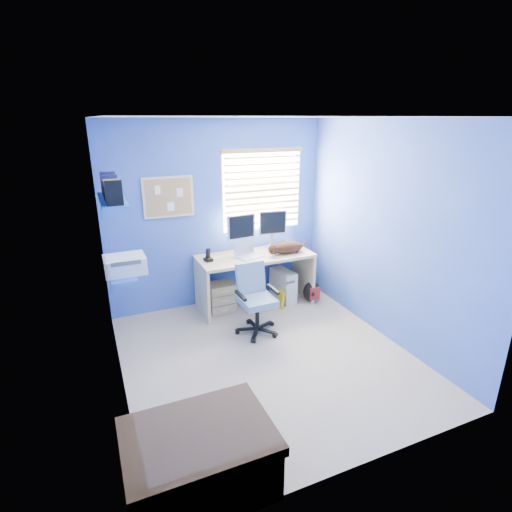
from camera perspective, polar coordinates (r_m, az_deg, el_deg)
name	(u,v)px	position (r m, az deg, el deg)	size (l,w,h in m)	color
floor	(267,357)	(4.54, 1.57, -14.18)	(3.00, 3.20, 0.00)	tan
ceiling	(269,117)	(3.80, 1.92, 19.23)	(3.00, 3.20, 0.00)	white
wall_back	(218,215)	(5.43, -5.47, 5.80)	(3.00, 0.01, 2.50)	#3456AC
wall_front	(372,319)	(2.74, 16.18, -8.63)	(3.00, 0.01, 2.50)	#3456AC
wall_left	(110,271)	(3.65, -20.13, -1.97)	(0.01, 3.20, 2.50)	#3456AC
wall_right	(387,233)	(4.80, 18.20, 3.15)	(0.01, 3.20, 2.50)	#3456AC
desk	(255,280)	(5.53, -0.11, -3.47)	(1.56, 0.65, 0.74)	beige
laptop	(249,249)	(5.27, -0.95, 0.96)	(0.33, 0.26, 0.22)	silver
monitor_left	(241,234)	(5.42, -2.17, 3.22)	(0.40, 0.12, 0.54)	silver
monitor_right	(272,229)	(5.64, 2.29, 3.85)	(0.40, 0.12, 0.54)	silver
phone	(208,255)	(5.17, -6.86, 0.17)	(0.09, 0.11, 0.17)	black
mug	(283,244)	(5.72, 3.86, 1.76)	(0.10, 0.09, 0.10)	#2A6A66
cd_spindle	(285,244)	(5.78, 4.23, 1.78)	(0.13, 0.13, 0.07)	silver
cat	(287,247)	(5.46, 4.49, 1.25)	(0.46, 0.24, 0.16)	black
tower_pc	(283,285)	(5.74, 3.88, -4.18)	(0.19, 0.44, 0.45)	beige
drawer_boxes	(221,297)	(5.45, -4.97, -5.83)	(0.35, 0.28, 0.41)	tan
yellow_book	(280,299)	(5.57, 3.51, -6.15)	(0.03, 0.17, 0.24)	yellow
backpack	(312,291)	(5.76, 7.97, -5.04)	(0.26, 0.20, 0.30)	black
bed_corner	(200,459)	(3.16, -8.06, -26.75)	(0.98, 0.70, 0.47)	#473728
office_chair	(256,308)	(4.88, -0.05, -7.38)	(0.51, 0.51, 0.85)	black
window_blinds	(263,190)	(5.57, 0.98, 9.37)	(1.15, 0.05, 1.10)	white
corkboard	(168,197)	(5.19, -12.40, 8.22)	(0.64, 0.02, 0.52)	beige
wall_shelves	(117,227)	(4.32, -19.21, 3.87)	(0.42, 0.90, 1.05)	blue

